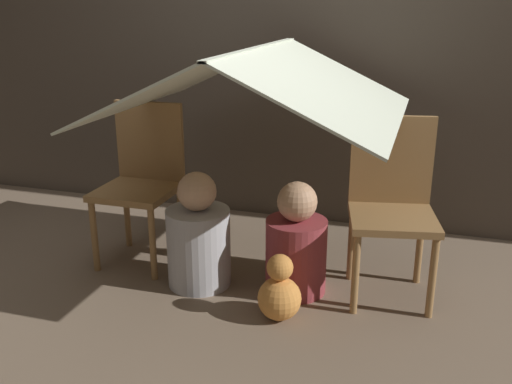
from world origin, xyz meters
name	(u,v)px	position (x,y,z in m)	size (l,w,h in m)	color
ground_plane	(248,290)	(0.00, 0.00, 0.00)	(8.80, 8.80, 0.00)	#7A6651
wall_back	(302,31)	(0.00, 1.12, 1.25)	(7.00, 0.05, 2.50)	#4C4238
chair_left	(142,176)	(-0.70, 0.22, 0.49)	(0.41, 0.41, 0.90)	olive
chair_right	(392,201)	(0.68, 0.22, 0.49)	(0.48, 0.48, 0.90)	olive
sheet_canopy	(256,81)	(0.00, 0.15, 1.06)	(1.40, 1.35, 0.33)	silver
person_front	(199,239)	(-0.27, 0.00, 0.25)	(0.33, 0.33, 0.62)	#B2B2B7
person_second	(296,247)	(0.24, 0.08, 0.25)	(0.31, 0.31, 0.59)	maroon
plush_toy	(280,293)	(0.23, -0.22, 0.13)	(0.21, 0.21, 0.33)	#D88C3F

